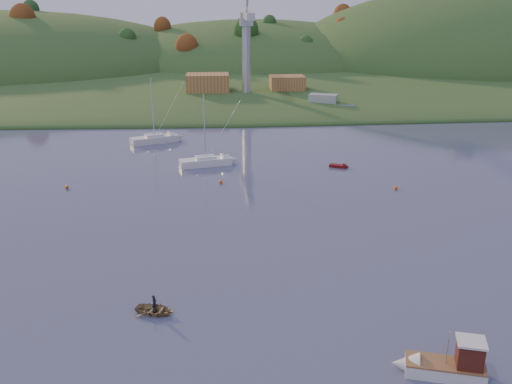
{
  "coord_description": "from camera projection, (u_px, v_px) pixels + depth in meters",
  "views": [
    {
      "loc": [
        -6.43,
        -27.17,
        25.57
      ],
      "look_at": [
        -1.64,
        37.83,
        3.48
      ],
      "focal_mm": 40.0,
      "sensor_mm": 36.0,
      "label": 1
    }
  ],
  "objects": [
    {
      "name": "far_shore",
      "position": [
        228.0,
        60.0,
        251.56
      ],
      "size": [
        620.0,
        220.0,
        1.5
      ],
      "primitive_type": "cube",
      "color": "#294A1D",
      "rests_on": "ground"
    },
    {
      "name": "dock_crane",
      "position": [
        247.0,
        35.0,
        140.77
      ],
      "size": [
        3.2,
        28.0,
        20.3
      ],
      "color": "#B7B7BC",
      "rests_on": "wharf"
    },
    {
      "name": "work_vessel",
      "position": [
        323.0,
        105.0,
        137.24
      ],
      "size": [
        16.51,
        11.0,
        4.0
      ],
      "rotation": [
        0.0,
        0.0,
        -0.39
      ],
      "color": "#52616B",
      "rests_on": "ground"
    },
    {
      "name": "buoy_3",
      "position": [
        221.0,
        182.0,
        83.34
      ],
      "size": [
        0.5,
        0.5,
        0.5
      ],
      "primitive_type": "sphere",
      "color": "#E7520C",
      "rests_on": "ground"
    },
    {
      "name": "canoe",
      "position": [
        155.0,
        310.0,
        48.76
      ],
      "size": [
        4.02,
        3.43,
        0.7
      ],
      "primitive_type": "imported",
      "rotation": [
        0.0,
        0.0,
        1.23
      ],
      "color": "#8F7B4F",
      "rests_on": "ground"
    },
    {
      "name": "fishing_boat",
      "position": [
        439.0,
        364.0,
        40.63
      ],
      "size": [
        6.77,
        3.78,
        4.13
      ],
      "rotation": [
        0.0,
        0.0,
        2.85
      ],
      "color": "silver",
      "rests_on": "ground"
    },
    {
      "name": "shed_east",
      "position": [
        287.0,
        83.0,
        150.93
      ],
      "size": [
        9.0,
        7.0,
        4.0
      ],
      "primitive_type": "cube",
      "color": "#925E30",
      "rests_on": "wharf"
    },
    {
      "name": "sailboat_far",
      "position": [
        154.0,
        139.0,
        106.85
      ],
      "size": [
        9.09,
        5.97,
        12.17
      ],
      "rotation": [
        0.0,
        0.0,
        0.42
      ],
      "color": "silver",
      "rests_on": "ground"
    },
    {
      "name": "sailboat_near",
      "position": [
        206.0,
        161.0,
        92.19
      ],
      "size": [
        8.69,
        4.44,
        11.56
      ],
      "rotation": [
        0.0,
        0.0,
        0.25
      ],
      "color": "white",
      "rests_on": "ground"
    },
    {
      "name": "shore_slope",
      "position": [
        233.0,
        80.0,
        190.17
      ],
      "size": [
        640.0,
        150.0,
        7.0
      ],
      "primitive_type": "ellipsoid",
      "color": "#294A1D",
      "rests_on": "ground"
    },
    {
      "name": "hill_center",
      "position": [
        253.0,
        65.0,
        233.37
      ],
      "size": [
        140.0,
        120.0,
        36.0
      ],
      "primitive_type": "ellipsoid",
      "color": "#294A1D",
      "rests_on": "ground"
    },
    {
      "name": "hill_right",
      "position": [
        470.0,
        67.0,
        225.11
      ],
      "size": [
        150.0,
        130.0,
        60.0
      ],
      "primitive_type": "ellipsoid",
      "color": "#294A1D",
      "rests_on": "ground"
    },
    {
      "name": "red_tender",
      "position": [
        342.0,
        166.0,
        91.11
      ],
      "size": [
        3.33,
        2.36,
        1.08
      ],
      "rotation": [
        0.0,
        0.0,
        -0.45
      ],
      "color": "#580C0E",
      "rests_on": "ground"
    },
    {
      "name": "paddler",
      "position": [
        154.0,
        306.0,
        48.64
      ],
      "size": [
        0.52,
        0.63,
        1.49
      ],
      "primitive_type": "imported",
      "rotation": [
        0.0,
        0.0,
        1.23
      ],
      "color": "black",
      "rests_on": "ground"
    },
    {
      "name": "buoy_1",
      "position": [
        396.0,
        188.0,
        80.57
      ],
      "size": [
        0.5,
        0.5,
        0.5
      ],
      "primitive_type": "sphere",
      "color": "#E7520C",
      "rests_on": "ground"
    },
    {
      "name": "wharf",
      "position": [
        258.0,
        97.0,
        149.52
      ],
      "size": [
        42.0,
        16.0,
        2.4
      ],
      "primitive_type": "cube",
      "color": "slate",
      "rests_on": "ground"
    },
    {
      "name": "buoy_2",
      "position": [
        67.0,
        187.0,
        81.0
      ],
      "size": [
        0.5,
        0.5,
        0.5
      ],
      "primitive_type": "sphere",
      "color": "#E7520C",
      "rests_on": "ground"
    },
    {
      "name": "hillside_trees",
      "position": [
        231.0,
        73.0,
        209.06
      ],
      "size": [
        280.0,
        50.0,
        32.0
      ],
      "primitive_type": null,
      "color": "#19481B",
      "rests_on": "ground"
    },
    {
      "name": "shed_west",
      "position": [
        208.0,
        83.0,
        148.4
      ],
      "size": [
        11.0,
        8.0,
        4.8
      ],
      "primitive_type": "cube",
      "color": "#925E30",
      "rests_on": "wharf"
    }
  ]
}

